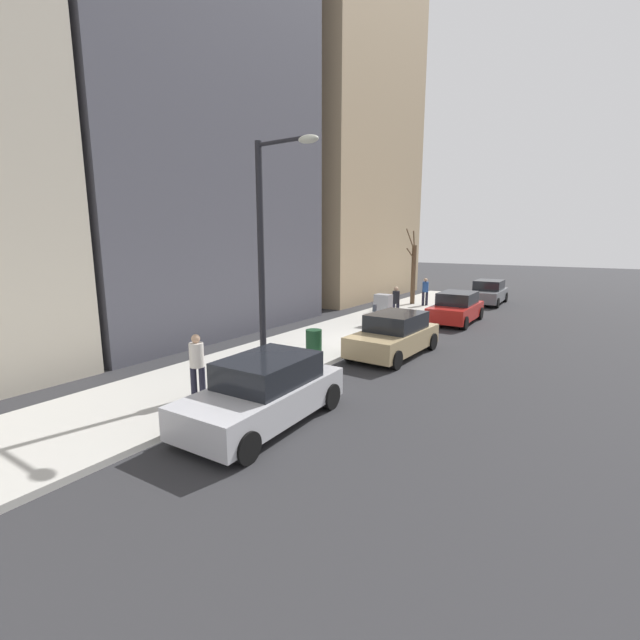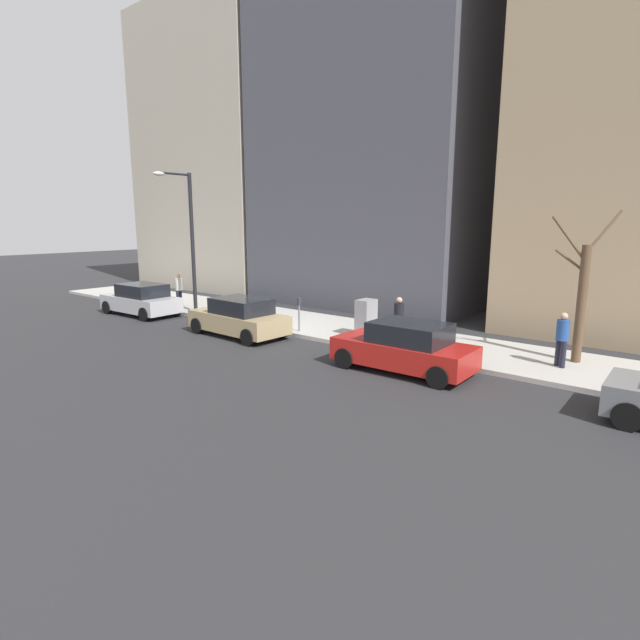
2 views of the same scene
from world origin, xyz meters
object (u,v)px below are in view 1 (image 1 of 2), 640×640
pedestrian_midblock (396,301)px  bare_tree (413,272)px  parked_car_tan (394,335)px  pedestrian_near_meter (425,290)px  streetlamp (268,244)px  office_tower_left (313,137)px  parking_meter (374,317)px  trash_bin (314,342)px  utility_box (383,310)px  pedestrian_far_corner (197,362)px  parked_car_red (456,308)px  parked_car_silver (265,392)px  office_block_center (138,39)px  parked_car_grey (488,293)px

pedestrian_midblock → bare_tree: bearing=-130.9°
parked_car_tan → bare_tree: (3.81, -11.31, 1.40)m
pedestrian_near_meter → pedestrian_midblock: size_ratio=1.00×
streetlamp → office_tower_left: 23.10m
parking_meter → bare_tree: bare_tree is taller
office_tower_left → bare_tree: bearing=166.4°
bare_tree → trash_bin: bare_tree is taller
utility_box → office_tower_left: (10.38, -9.20, 10.69)m
parking_meter → trash_bin: (0.45, 3.77, -0.38)m
streetlamp → pedestrian_far_corner: size_ratio=3.92×
parked_car_red → utility_box: size_ratio=2.96×
parked_car_silver → office_block_center: bearing=-28.5°
parked_car_tan → pedestrian_near_meter: bearing=-73.3°
trash_bin → office_block_center: 16.52m
parked_car_tan → parked_car_silver: bearing=91.8°
parked_car_grey → bare_tree: bare_tree is taller
utility_box → trash_bin: bearing=93.6°
parked_car_silver → pedestrian_near_meter: size_ratio=2.57×
pedestrian_far_corner → office_block_center: office_block_center is taller
streetlamp → trash_bin: bearing=-78.5°
pedestrian_near_meter → office_tower_left: 14.66m
parked_car_tan → utility_box: size_ratio=2.98×
pedestrian_far_corner → parked_car_grey: bearing=-115.3°
streetlamp → pedestrian_midblock: bearing=-84.8°
streetlamp → pedestrian_near_meter: size_ratio=3.92×
bare_tree → office_block_center: bearing=53.3°
pedestrian_far_corner → trash_bin: bearing=-111.2°
parked_car_grey → pedestrian_far_corner: size_ratio=2.56×
trash_bin → pedestrian_far_corner: bearing=88.6°
parked_car_grey → trash_bin: size_ratio=4.72×
parked_car_grey → pedestrian_far_corner: pedestrian_far_corner is taller
trash_bin → office_block_center: office_block_center is taller
parked_car_red → streetlamp: (1.54, 12.56, 3.28)m
pedestrian_midblock → office_block_center: (10.30, 6.44, 12.04)m
pedestrian_far_corner → office_tower_left: (10.66, -20.61, 10.45)m
streetlamp → bare_tree: streetlamp is taller
utility_box → trash_bin: 6.41m
office_block_center → office_tower_left: bearing=-89.6°
utility_box → streetlamp: (-1.02, 9.43, 3.17)m
trash_bin → bare_tree: bearing=-82.7°
utility_box → pedestrian_near_meter: size_ratio=0.86×
streetlamp → office_block_center: size_ratio=0.25×
office_tower_left → pedestrian_near_meter: bearing=166.3°
parking_meter → office_block_center: (11.13, 2.39, 12.15)m
parked_car_red → utility_box: 4.04m
office_tower_left → pedestrian_midblock: bearing=143.2°
bare_tree → office_block_center: (8.97, 12.02, 11.00)m
parked_car_tan → pedestrian_far_corner: (2.22, 7.10, 0.35)m
parked_car_grey → office_block_center: 23.66m
parked_car_grey → pedestrian_midblock: (2.39, 9.22, 0.35)m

